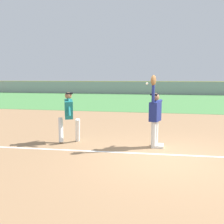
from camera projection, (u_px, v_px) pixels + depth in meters
ground_plane at (163, 157)px, 6.66m from camera, size 78.13×78.13×0.00m
outfield_grass at (158, 100)px, 23.04m from camera, size 48.93×16.74×0.01m
chalk_foul_line at (28, 148)px, 7.49m from camera, size 12.00×0.55×0.01m
first_base at (158, 146)px, 7.64m from camera, size 0.39×0.39×0.08m
fielder at (155, 113)px, 7.45m from camera, size 0.42×0.88×2.28m
runner at (69, 114)px, 8.06m from camera, size 0.89×0.81×1.72m
baseball at (147, 83)px, 7.19m from camera, size 0.07×0.07×0.07m
outfield_fence at (158, 88)px, 31.06m from camera, size 49.01×0.08×1.71m
parked_car_tan at (89, 87)px, 37.25m from camera, size 4.49×2.29×1.25m
parked_car_silver at (120, 88)px, 36.09m from camera, size 4.57×2.47×1.25m
parked_car_green at (153, 88)px, 34.75m from camera, size 4.56×2.44×1.25m
parked_car_white at (189, 88)px, 33.87m from camera, size 4.40×2.13×1.25m
parked_car_red at (222, 89)px, 33.26m from camera, size 4.40×2.12×1.25m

